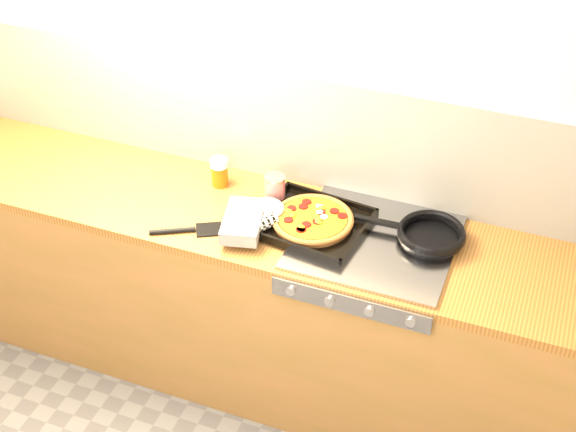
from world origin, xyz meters
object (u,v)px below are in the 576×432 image
at_px(tomato_can, 275,189).
at_px(pizza_on_tray, 294,220).
at_px(juice_glass, 220,172).
at_px(frying_pan, 430,234).

bearing_deg(tomato_can, pizza_on_tray, -45.95).
bearing_deg(juice_glass, tomato_can, -6.34).
distance_m(pizza_on_tray, tomato_can, 0.20).
relative_size(pizza_on_tray, frying_pan, 1.28).
xyz_separation_m(tomato_can, juice_glass, (-0.26, 0.03, 0.00)).
height_order(pizza_on_tray, tomato_can, tomato_can).
bearing_deg(tomato_can, juice_glass, 173.66).
bearing_deg(tomato_can, frying_pan, -3.08).
distance_m(frying_pan, juice_glass, 0.92).
xyz_separation_m(pizza_on_tray, juice_glass, (-0.40, 0.17, 0.02)).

